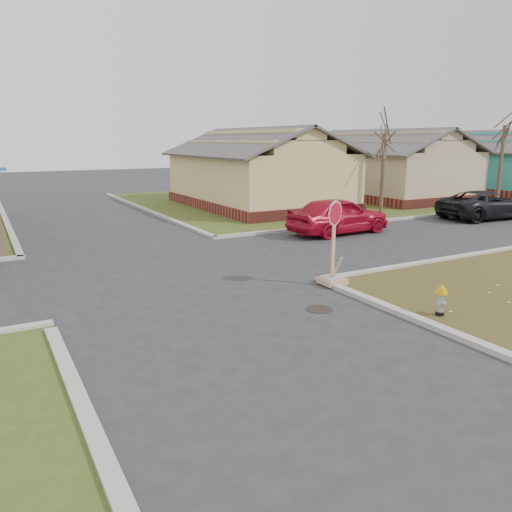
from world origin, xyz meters
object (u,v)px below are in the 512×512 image
dark_pickup (486,205)px  stop_sign (333,266)px  fire_hydrant (441,299)px  red_sedan (338,215)px

dark_pickup → stop_sign: bearing=117.5°
fire_hydrant → stop_sign: bearing=78.0°
red_sedan → dark_pickup: (9.22, -0.34, -0.08)m
stop_sign → dark_pickup: bearing=21.9°
red_sedan → dark_pickup: 9.22m
red_sedan → fire_hydrant: bearing=151.4°
stop_sign → dark_pickup: stop_sign is taller
stop_sign → red_sedan: bearing=50.4°
dark_pickup → red_sedan: bearing=93.1°
stop_sign → dark_pickup: (14.26, 5.84, 0.16)m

